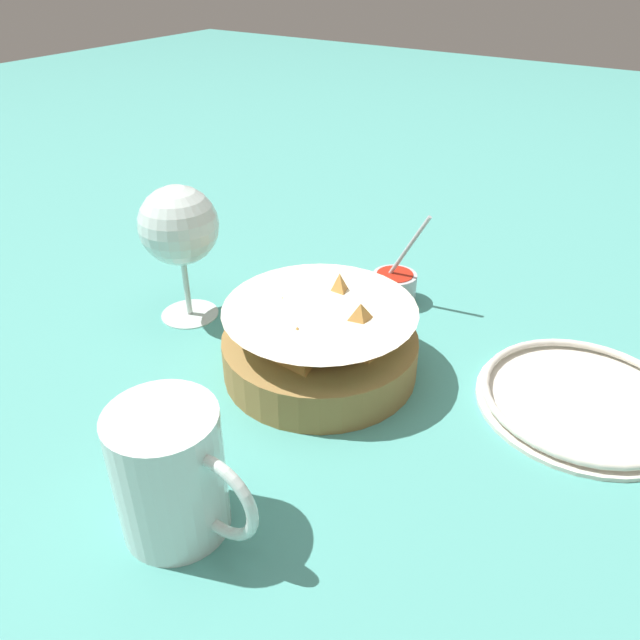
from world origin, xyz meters
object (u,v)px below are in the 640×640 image
Objects in this scene: sauce_cup at (394,285)px; beer_mug at (172,477)px; wine_glass at (179,229)px; food_basket at (321,342)px; side_plate at (583,399)px.

sauce_cup is 0.98× the size of beer_mug.
sauce_cup is at bearing 41.24° from wine_glass.
wine_glass is (-0.20, 0.01, 0.08)m from food_basket.
sauce_cup is 0.60× the size of side_plate.
sauce_cup reaches higher than side_plate.
side_plate is (0.26, -0.08, -0.01)m from sauce_cup.
beer_mug is at bearing -85.12° from food_basket.
wine_glass reaches higher than side_plate.
food_basket is at bearing 94.88° from beer_mug.
sauce_cup is 0.41m from beer_mug.
side_plate is (0.23, 0.33, -0.04)m from beer_mug.
food_basket is at bearing -159.02° from side_plate.
wine_glass is at bearing -168.78° from side_plate.
food_basket is 0.21m from wine_glass.
sauce_cup reaches higher than food_basket.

